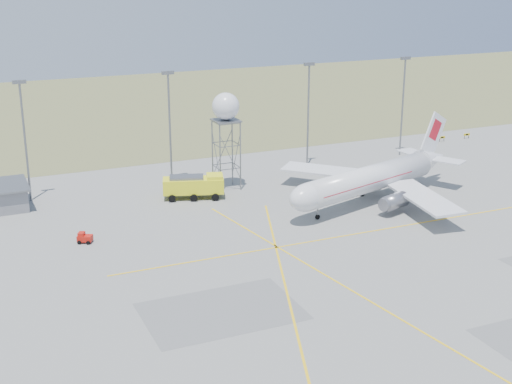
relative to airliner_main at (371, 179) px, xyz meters
name	(u,v)px	position (x,y,z in m)	size (l,w,h in m)	color
ground	(443,335)	(-17.34, -41.86, -4.07)	(400.00, 400.00, 0.00)	gray
grass_strip	(127,108)	(-17.34, 98.14, -4.06)	(400.00, 120.00, 0.03)	#636A3A
mast_a	(24,131)	(-52.34, 24.14, 8.00)	(2.20, 0.50, 20.50)	slate
mast_b	(170,118)	(-27.34, 24.14, 8.00)	(2.20, 0.50, 20.50)	slate
mast_c	(308,106)	(0.66, 24.14, 8.00)	(2.20, 0.50, 20.50)	slate
mast_d	(403,98)	(22.66, 24.14, 8.00)	(2.20, 0.50, 20.50)	slate
taxi_sign_near	(442,138)	(38.26, 30.14, -3.18)	(1.60, 0.17, 1.20)	black
taxi_sign_far	(467,135)	(45.26, 30.14, -3.18)	(1.60, 0.17, 1.20)	black
airliner_main	(371,179)	(0.00, 0.00, 0.00)	(38.31, 36.23, 13.29)	silver
radar_tower	(226,136)	(-19.32, 17.01, 5.62)	(4.77, 4.77, 17.27)	slate
fire_truck	(195,187)	(-26.31, 13.97, -2.10)	(10.86, 6.59, 4.12)	yellow
baggage_tug	(85,239)	(-47.70, 0.97, -3.47)	(2.44, 2.34, 1.60)	red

